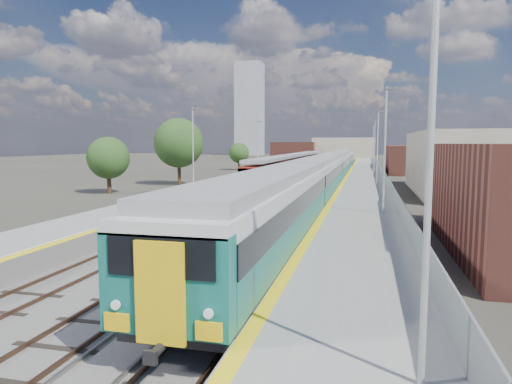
% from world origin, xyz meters
% --- Properties ---
extents(ground, '(320.00, 320.00, 0.00)m').
position_xyz_m(ground, '(0.00, 50.00, 0.00)').
color(ground, '#47443A').
rests_on(ground, ground).
extents(ballast_bed, '(10.50, 155.00, 0.06)m').
position_xyz_m(ballast_bed, '(-2.25, 52.50, 0.03)').
color(ballast_bed, '#565451').
rests_on(ballast_bed, ground).
extents(tracks, '(8.96, 160.00, 0.17)m').
position_xyz_m(tracks, '(-1.65, 54.18, 0.11)').
color(tracks, '#4C3323').
rests_on(tracks, ground).
extents(platform_right, '(4.70, 155.00, 8.52)m').
position_xyz_m(platform_right, '(5.28, 52.49, 0.54)').
color(platform_right, slate).
rests_on(platform_right, ground).
extents(platform_left, '(4.30, 155.00, 8.52)m').
position_xyz_m(platform_left, '(-9.05, 52.49, 0.52)').
color(platform_left, slate).
rests_on(platform_left, ground).
extents(buildings, '(72.00, 185.50, 40.00)m').
position_xyz_m(buildings, '(-18.12, 138.60, 10.70)').
color(buildings, brown).
rests_on(buildings, ground).
extents(green_train, '(3.01, 83.65, 3.31)m').
position_xyz_m(green_train, '(1.50, 44.25, 2.33)').
color(green_train, black).
rests_on(green_train, ground).
extents(red_train, '(2.71, 55.03, 3.42)m').
position_xyz_m(red_train, '(-5.50, 64.95, 2.02)').
color(red_train, black).
rests_on(red_train, ground).
extents(tree_a, '(4.35, 4.35, 5.90)m').
position_xyz_m(tree_a, '(-20.43, 36.22, 3.71)').
color(tree_a, '#382619').
rests_on(tree_a, ground).
extents(tree_b, '(6.15, 6.15, 8.34)m').
position_xyz_m(tree_b, '(-17.24, 47.07, 5.25)').
color(tree_b, '#382619').
rests_on(tree_b, ground).
extents(tree_c, '(3.93, 3.93, 5.32)m').
position_xyz_m(tree_c, '(-18.70, 79.73, 3.34)').
color(tree_c, '#382619').
rests_on(tree_c, ground).
extents(tree_d, '(4.58, 4.58, 6.21)m').
position_xyz_m(tree_d, '(22.22, 71.70, 3.90)').
color(tree_d, '#382619').
rests_on(tree_d, ground).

